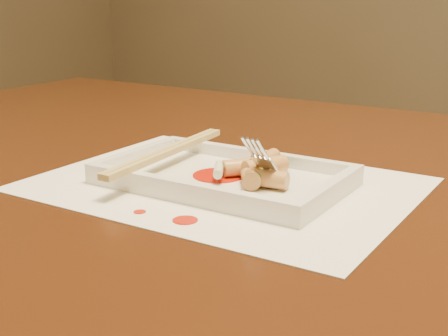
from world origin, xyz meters
The scene contains 22 objects.
table centered at (0.00, 0.00, 0.65)m, with size 1.40×0.90×0.75m.
placemat centered at (0.06, -0.09, 0.75)m, with size 0.40×0.30×0.00m, color white.
sauce_splatter_a centered at (0.09, -0.21, 0.75)m, with size 0.02×0.02×0.00m, color #BD1605.
sauce_splatter_b centered at (0.04, -0.21, 0.75)m, with size 0.01×0.01×0.00m, color #BD1605.
plate_base centered at (0.06, -0.09, 0.76)m, with size 0.26×0.16×0.01m, color white.
plate_rim_far centered at (0.06, -0.02, 0.77)m, with size 0.26×0.01×0.01m, color white.
plate_rim_near centered at (0.06, -0.17, 0.77)m, with size 0.26×0.01×0.01m, color white.
plate_rim_left centered at (-0.06, -0.09, 0.77)m, with size 0.01×0.14×0.01m, color white.
plate_rim_right centered at (0.18, -0.09, 0.77)m, with size 0.01×0.14×0.01m, color white.
veg_piece centered at (0.09, -0.05, 0.77)m, with size 0.04×0.03×0.01m, color black.
scallion_white centered at (0.06, -0.11, 0.77)m, with size 0.01×0.01×0.04m, color #EAEACC.
scallion_green centered at (0.10, -0.07, 0.77)m, with size 0.01×0.01×0.09m, color #329217.
chopstick_a centered at (-0.02, -0.09, 0.78)m, with size 0.01×0.23×0.01m, color tan.
chopstick_b centered at (-0.01, -0.09, 0.78)m, with size 0.01×0.23×0.01m, color tan.
fork centered at (0.13, -0.08, 0.83)m, with size 0.09×0.10×0.14m, color silver, non-canonical shape.
sauce_blob_0 centered at (0.05, -0.09, 0.76)m, with size 0.06×0.06×0.00m, color #BD1605.
rice_cake_0 centered at (0.11, -0.09, 0.77)m, with size 0.02×0.02×0.05m, color tan.
rice_cake_1 centered at (0.10, -0.10, 0.77)m, with size 0.02×0.02×0.05m, color tan.
rice_cake_2 centered at (0.09, -0.06, 0.78)m, with size 0.02×0.02×0.05m, color tan.
rice_cake_3 centered at (0.08, -0.08, 0.77)m, with size 0.02×0.02×0.05m, color tan.
rice_cake_4 centered at (0.12, -0.11, 0.77)m, with size 0.02×0.02×0.04m, color tan.
rice_cake_5 centered at (0.10, -0.08, 0.78)m, with size 0.02×0.02×0.05m, color tan.
Camera 1 is at (0.41, -0.65, 0.96)m, focal length 50.00 mm.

